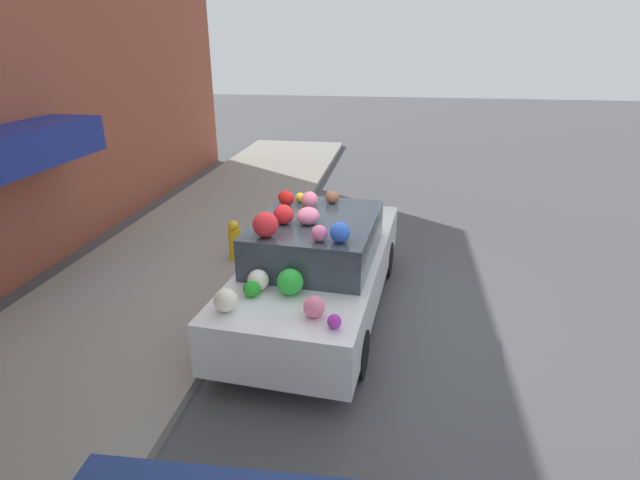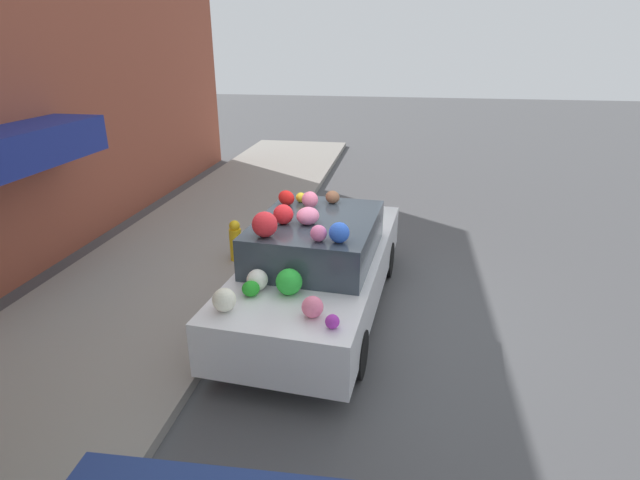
# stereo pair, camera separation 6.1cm
# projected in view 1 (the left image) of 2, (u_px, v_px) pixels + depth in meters

# --- Properties ---
(ground_plane) EXTENTS (60.00, 60.00, 0.00)m
(ground_plane) POSITION_uv_depth(u_px,v_px,m) (322.00, 310.00, 7.14)
(ground_plane) COLOR #4C4C4F
(sidewalk_curb) EXTENTS (24.00, 3.20, 0.13)m
(sidewalk_curb) POSITION_uv_depth(u_px,v_px,m) (145.00, 292.00, 7.51)
(sidewalk_curb) COLOR gray
(sidewalk_curb) RESTS_ON ground
(fire_hydrant) EXTENTS (0.20, 0.20, 0.70)m
(fire_hydrant) POSITION_uv_depth(u_px,v_px,m) (234.00, 241.00, 8.31)
(fire_hydrant) COLOR gold
(fire_hydrant) RESTS_ON sidewalk_curb
(art_car) EXTENTS (4.50, 2.04, 1.74)m
(art_car) POSITION_uv_depth(u_px,v_px,m) (319.00, 263.00, 6.83)
(art_car) COLOR silver
(art_car) RESTS_ON ground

